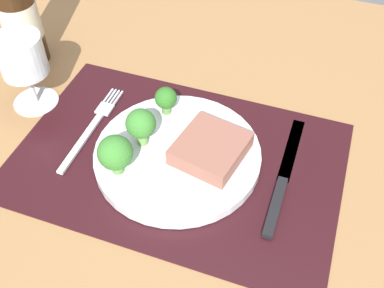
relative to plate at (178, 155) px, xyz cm
name	(u,v)px	position (x,y,z in cm)	size (l,w,h in cm)	color
ground_plane	(178,166)	(0.00, 0.00, -2.60)	(140.00, 110.00, 3.00)	#996D42
placemat	(178,159)	(0.00, 0.00, -0.95)	(47.85, 32.02, 0.30)	black
plate	(178,155)	(0.00, 0.00, 0.00)	(24.48, 24.48, 1.60)	silver
steak	(211,148)	(4.71, 1.05, 2.11)	(9.06, 9.64, 2.61)	#8C5647
broccoli_near_fork	(115,153)	(-6.57, -6.07, 4.42)	(4.92, 4.92, 6.20)	#5B8942
broccoli_center	(140,126)	(-5.50, -0.37, 4.50)	(4.40, 4.40, 6.08)	#6B994C
broccoli_back_left	(166,99)	(-4.56, 7.22, 3.61)	(3.45, 3.45, 4.69)	#5B8942
fork	(92,127)	(-14.94, 1.42, -0.55)	(2.40, 19.20, 0.50)	silver
knife	(282,182)	(15.56, 0.53, -0.50)	(1.80, 23.00, 0.80)	black
wine_bottle	(18,13)	(-34.09, 14.14, 8.40)	(6.63, 6.63, 26.82)	#331E0F
wine_glass	(22,60)	(-26.86, 4.04, 7.54)	(7.41, 7.41, 12.71)	silver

